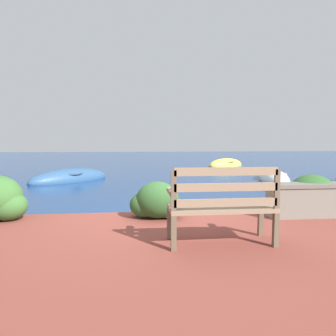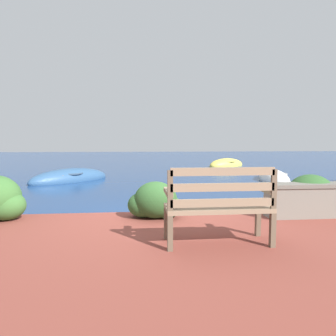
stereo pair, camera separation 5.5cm
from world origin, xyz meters
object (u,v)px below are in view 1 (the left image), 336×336
(rowboat_nearest, at_px, (273,179))
(rowboat_mid, at_px, (70,179))
(rowboat_far, at_px, (226,165))
(park_bench, at_px, (222,204))

(rowboat_nearest, xyz_separation_m, rowboat_mid, (-7.49, 0.58, 0.01))
(rowboat_far, bearing_deg, rowboat_mid, -172.12)
(rowboat_mid, bearing_deg, rowboat_nearest, 131.51)
(rowboat_nearest, bearing_deg, rowboat_far, 12.86)
(park_bench, distance_m, rowboat_far, 14.47)
(park_bench, xyz_separation_m, rowboat_nearest, (4.07, 7.23, -0.64))
(park_bench, distance_m, rowboat_nearest, 8.33)
(rowboat_mid, bearing_deg, rowboat_far, 173.98)
(rowboat_nearest, relative_size, rowboat_far, 1.24)
(rowboat_nearest, bearing_deg, rowboat_mid, 100.04)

